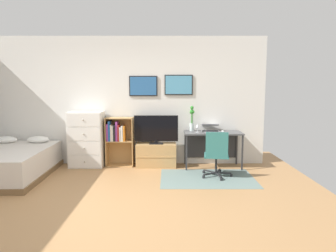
# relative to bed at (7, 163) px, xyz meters

# --- Properties ---
(ground_plane) EXTENTS (7.20, 7.20, 0.00)m
(ground_plane) POSITION_rel_bed_xyz_m (1.97, -1.39, -0.26)
(ground_plane) COLOR #A87A4C
(wall_back_with_posters) EXTENTS (6.12, 0.09, 2.70)m
(wall_back_with_posters) POSITION_rel_bed_xyz_m (1.98, 1.04, 1.09)
(wall_back_with_posters) COLOR silver
(wall_back_with_posters) RESTS_ON ground_plane
(area_rug) EXTENTS (1.70, 1.20, 0.01)m
(area_rug) POSITION_rel_bed_xyz_m (3.70, -0.08, -0.26)
(area_rug) COLOR slate
(area_rug) RESTS_ON ground_plane
(bed) EXTENTS (1.54, 1.99, 0.65)m
(bed) POSITION_rel_bed_xyz_m (0.00, 0.00, 0.00)
(bed) COLOR brown
(bed) RESTS_ON ground_plane
(dresser) EXTENTS (0.70, 0.46, 1.15)m
(dresser) POSITION_rel_bed_xyz_m (1.29, 0.76, 0.31)
(dresser) COLOR white
(dresser) RESTS_ON ground_plane
(bookshelf) EXTENTS (0.57, 0.30, 1.02)m
(bookshelf) POSITION_rel_bed_xyz_m (1.93, 0.82, 0.34)
(bookshelf) COLOR tan
(bookshelf) RESTS_ON ground_plane
(tv_stand) EXTENTS (0.83, 0.41, 0.48)m
(tv_stand) POSITION_rel_bed_xyz_m (2.73, 0.78, -0.02)
(tv_stand) COLOR tan
(tv_stand) RESTS_ON ground_plane
(television) EXTENTS (0.91, 0.16, 0.59)m
(television) POSITION_rel_bed_xyz_m (2.73, 0.76, 0.52)
(television) COLOR black
(television) RESTS_ON tv_stand
(desk) EXTENTS (1.17, 0.56, 0.74)m
(desk) POSITION_rel_bed_xyz_m (3.90, 0.78, 0.33)
(desk) COLOR #4C4C4F
(desk) RESTS_ON ground_plane
(office_chair) EXTENTS (0.57, 0.58, 0.86)m
(office_chair) POSITION_rel_bed_xyz_m (3.86, -0.04, 0.19)
(office_chair) COLOR #232326
(office_chair) RESTS_ON ground_plane
(laptop) EXTENTS (0.41, 0.43, 0.16)m
(laptop) POSITION_rel_bed_xyz_m (3.86, 0.80, 0.54)
(laptop) COLOR #B7B7BC
(laptop) RESTS_ON desk
(computer_mouse) EXTENTS (0.06, 0.10, 0.03)m
(computer_mouse) POSITION_rel_bed_xyz_m (4.10, 0.68, 0.49)
(computer_mouse) COLOR silver
(computer_mouse) RESTS_ON desk
(bamboo_vase) EXTENTS (0.10, 0.10, 0.52)m
(bamboo_vase) POSITION_rel_bed_xyz_m (3.48, 0.86, 0.75)
(bamboo_vase) COLOR silver
(bamboo_vase) RESTS_ON desk
(wine_glass) EXTENTS (0.07, 0.07, 0.18)m
(wine_glass) POSITION_rel_bed_xyz_m (3.57, 0.61, 0.61)
(wine_glass) COLOR silver
(wine_glass) RESTS_ON desk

